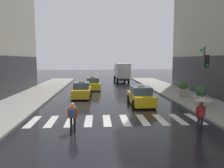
{
  "coord_description": "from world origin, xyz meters",
  "views": [
    {
      "loc": [
        -1.19,
        -11.01,
        3.96
      ],
      "look_at": [
        0.07,
        8.0,
        1.86
      ],
      "focal_mm": 34.93,
      "sensor_mm": 36.0,
      "label": 1
    }
  ],
  "objects_px": {
    "pedestrian_with_umbrella": "(202,105)",
    "taxi_second": "(82,90)",
    "traffic_light_pole": "(205,69)",
    "planter_mid_block": "(182,89)",
    "taxi_third": "(93,84)",
    "planter_near_corner": "(201,96)",
    "box_truck": "(122,72)",
    "taxi_lead": "(141,97)",
    "pedestrian_with_backpack": "(73,115)"
  },
  "relations": [
    {
      "from": "taxi_lead",
      "to": "taxi_second",
      "type": "xyz_separation_m",
      "value": [
        -5.5,
        4.25,
        0.0
      ]
    },
    {
      "from": "taxi_third",
      "to": "planter_mid_block",
      "type": "distance_m",
      "value": 11.88
    },
    {
      "from": "taxi_lead",
      "to": "planter_near_corner",
      "type": "distance_m",
      "value": 5.09
    },
    {
      "from": "planter_near_corner",
      "to": "box_truck",
      "type": "bearing_deg",
      "value": 101.33
    },
    {
      "from": "pedestrian_with_umbrella",
      "to": "taxi_second",
      "type": "bearing_deg",
      "value": 122.42
    },
    {
      "from": "box_truck",
      "to": "pedestrian_with_umbrella",
      "type": "height_order",
      "value": "box_truck"
    },
    {
      "from": "pedestrian_with_backpack",
      "to": "planter_near_corner",
      "type": "xyz_separation_m",
      "value": [
        10.18,
        6.08,
        -0.1
      ]
    },
    {
      "from": "taxi_third",
      "to": "pedestrian_with_umbrella",
      "type": "relative_size",
      "value": 2.38
    },
    {
      "from": "taxi_second",
      "to": "planter_mid_block",
      "type": "relative_size",
      "value": 2.85
    },
    {
      "from": "taxi_second",
      "to": "pedestrian_with_backpack",
      "type": "height_order",
      "value": "taxi_second"
    },
    {
      "from": "taxi_second",
      "to": "box_truck",
      "type": "bearing_deg",
      "value": 69.68
    },
    {
      "from": "taxi_lead",
      "to": "traffic_light_pole",
      "type": "bearing_deg",
      "value": -34.94
    },
    {
      "from": "taxi_lead",
      "to": "taxi_second",
      "type": "bearing_deg",
      "value": 142.36
    },
    {
      "from": "planter_mid_block",
      "to": "pedestrian_with_umbrella",
      "type": "bearing_deg",
      "value": -106.4
    },
    {
      "from": "taxi_lead",
      "to": "taxi_third",
      "type": "height_order",
      "value": "same"
    },
    {
      "from": "taxi_second",
      "to": "pedestrian_with_umbrella",
      "type": "bearing_deg",
      "value": -57.58
    },
    {
      "from": "pedestrian_with_umbrella",
      "to": "planter_near_corner",
      "type": "distance_m",
      "value": 7.1
    },
    {
      "from": "box_truck",
      "to": "planter_near_corner",
      "type": "height_order",
      "value": "box_truck"
    },
    {
      "from": "traffic_light_pole",
      "to": "planter_mid_block",
      "type": "distance_m",
      "value": 7.0
    },
    {
      "from": "taxi_second",
      "to": "planter_near_corner",
      "type": "bearing_deg",
      "value": -27.0
    },
    {
      "from": "planter_near_corner",
      "to": "taxi_third",
      "type": "bearing_deg",
      "value": 129.5
    },
    {
      "from": "pedestrian_with_backpack",
      "to": "planter_near_corner",
      "type": "bearing_deg",
      "value": 30.85
    },
    {
      "from": "traffic_light_pole",
      "to": "pedestrian_with_umbrella",
      "type": "xyz_separation_m",
      "value": [
        -2.33,
        -4.5,
        -1.74
      ]
    },
    {
      "from": "planter_near_corner",
      "to": "traffic_light_pole",
      "type": "bearing_deg",
      "value": -110.28
    },
    {
      "from": "box_truck",
      "to": "taxi_third",
      "type": "bearing_deg",
      "value": -116.29
    },
    {
      "from": "taxi_third",
      "to": "planter_near_corner",
      "type": "bearing_deg",
      "value": -50.5
    },
    {
      "from": "taxi_second",
      "to": "taxi_third",
      "type": "relative_size",
      "value": 0.99
    },
    {
      "from": "planter_near_corner",
      "to": "taxi_second",
      "type": "bearing_deg",
      "value": 153.0
    },
    {
      "from": "box_truck",
      "to": "pedestrian_with_backpack",
      "type": "xyz_separation_m",
      "value": [
        -5.8,
        -27.91,
        -0.88
      ]
    },
    {
      "from": "traffic_light_pole",
      "to": "taxi_third",
      "type": "xyz_separation_m",
      "value": [
        -8.78,
        13.39,
        -2.53
      ]
    },
    {
      "from": "pedestrian_with_backpack",
      "to": "planter_mid_block",
      "type": "xyz_separation_m",
      "value": [
        10.39,
        10.7,
        -0.1
      ]
    },
    {
      "from": "traffic_light_pole",
      "to": "box_truck",
      "type": "bearing_deg",
      "value": 98.8
    },
    {
      "from": "taxi_third",
      "to": "planter_near_corner",
      "type": "distance_m",
      "value": 14.9
    },
    {
      "from": "taxi_lead",
      "to": "taxi_third",
      "type": "relative_size",
      "value": 0.99
    },
    {
      "from": "taxi_second",
      "to": "box_truck",
      "type": "height_order",
      "value": "box_truck"
    },
    {
      "from": "taxi_second",
      "to": "pedestrian_with_umbrella",
      "type": "xyz_separation_m",
      "value": [
        7.45,
        -11.73,
        0.79
      ]
    },
    {
      "from": "traffic_light_pole",
      "to": "pedestrian_with_umbrella",
      "type": "distance_m",
      "value": 5.36
    },
    {
      "from": "taxi_lead",
      "to": "taxi_second",
      "type": "height_order",
      "value": "same"
    },
    {
      "from": "traffic_light_pole",
      "to": "planter_mid_block",
      "type": "height_order",
      "value": "traffic_light_pole"
    },
    {
      "from": "pedestrian_with_umbrella",
      "to": "planter_near_corner",
      "type": "height_order",
      "value": "pedestrian_with_umbrella"
    },
    {
      "from": "box_truck",
      "to": "planter_mid_block",
      "type": "height_order",
      "value": "box_truck"
    },
    {
      "from": "box_truck",
      "to": "planter_near_corner",
      "type": "distance_m",
      "value": 22.28
    },
    {
      "from": "traffic_light_pole",
      "to": "box_truck",
      "type": "xyz_separation_m",
      "value": [
        -3.67,
        23.72,
        -1.41
      ]
    },
    {
      "from": "taxi_second",
      "to": "pedestrian_with_umbrella",
      "type": "height_order",
      "value": "pedestrian_with_umbrella"
    },
    {
      "from": "taxi_second",
      "to": "planter_mid_block",
      "type": "xyz_separation_m",
      "value": [
        10.69,
        -0.71,
        0.15
      ]
    },
    {
      "from": "pedestrian_with_backpack",
      "to": "taxi_third",
      "type": "bearing_deg",
      "value": 87.72
    },
    {
      "from": "taxi_second",
      "to": "planter_near_corner",
      "type": "xyz_separation_m",
      "value": [
        10.48,
        -5.34,
        0.15
      ]
    },
    {
      "from": "pedestrian_with_backpack",
      "to": "box_truck",
      "type": "bearing_deg",
      "value": 78.25
    },
    {
      "from": "box_truck",
      "to": "planter_mid_block",
      "type": "distance_m",
      "value": 17.83
    },
    {
      "from": "taxi_lead",
      "to": "planter_mid_block",
      "type": "xyz_separation_m",
      "value": [
        5.19,
        3.53,
        0.15
      ]
    }
  ]
}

